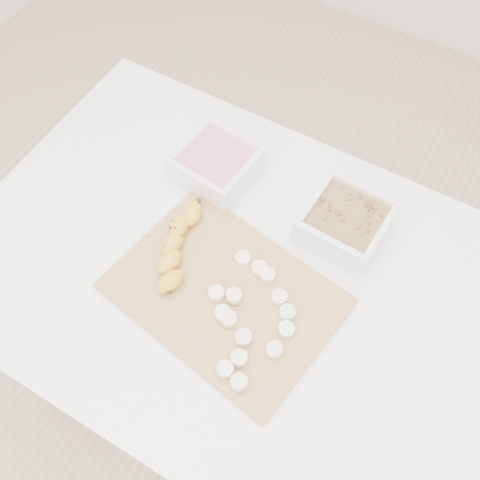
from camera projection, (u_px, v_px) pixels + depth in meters
The scene contains 7 objects.
ground at pixel (235, 381), 1.62m from camera, with size 3.50×3.50×0.00m, color #C6AD89.
table at pixel (232, 291), 1.05m from camera, with size 1.00×0.70×0.75m.
bowl_yogurt at pixel (217, 164), 1.05m from camera, with size 0.15×0.15×0.07m.
bowl_granola at pixel (345, 223), 0.98m from camera, with size 0.15×0.15×0.07m.
cutting_board at pixel (225, 294), 0.94m from camera, with size 0.38×0.27×0.01m, color #B0874E.
banana at pixel (178, 248), 0.96m from camera, with size 0.05×0.19×0.03m, color gold, non-canonical shape.
banana_slices at pixel (250, 316), 0.90m from camera, with size 0.16×0.22×0.02m.
Camera 1 is at (0.23, -0.37, 1.61)m, focal length 40.00 mm.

